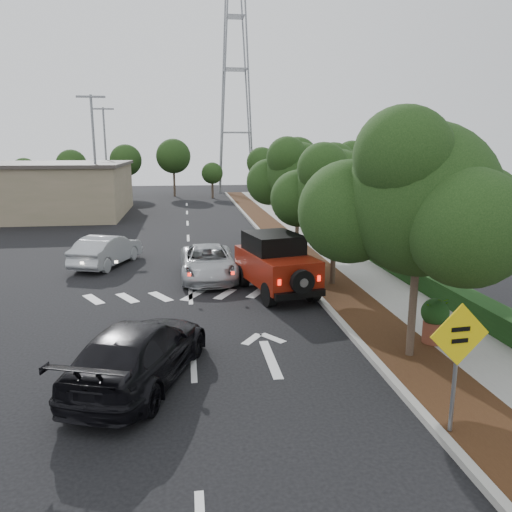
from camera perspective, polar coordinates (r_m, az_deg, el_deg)
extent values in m
plane|color=black|center=(13.16, -7.16, -12.08)|extent=(120.00, 120.00, 0.00)
cube|color=#9E9B93|center=(25.02, 2.93, 0.04)|extent=(0.20, 70.00, 0.15)
cube|color=black|center=(25.23, 5.16, 0.07)|extent=(1.80, 70.00, 0.12)
cube|color=gray|center=(25.72, 9.29, 0.20)|extent=(2.00, 70.00, 0.12)
cube|color=black|center=(26.10, 12.25, 1.02)|extent=(0.80, 70.00, 0.80)
cylinder|color=black|center=(19.71, -1.49, -2.29)|extent=(0.48, 0.91, 0.86)
cylinder|color=black|center=(20.31, 2.99, -1.86)|extent=(0.48, 0.91, 0.86)
cylinder|color=black|center=(17.27, 1.49, -4.42)|extent=(0.48, 0.91, 0.86)
cylinder|color=black|center=(17.95, 6.47, -3.85)|extent=(0.48, 0.91, 0.86)
cube|color=maroon|center=(18.64, 2.32, -1.28)|extent=(2.77, 4.32, 1.08)
cube|color=black|center=(18.74, 1.95, 1.56)|extent=(2.22, 2.53, 0.69)
cube|color=maroon|center=(20.02, 0.62, -0.56)|extent=(1.91, 1.47, 0.88)
cube|color=black|center=(16.94, 5.06, -4.43)|extent=(1.84, 0.60, 0.24)
cylinder|color=black|center=(16.68, 5.32, -2.98)|extent=(0.85, 0.41, 0.82)
cube|color=#FF190C|center=(16.56, 2.70, -3.04)|extent=(0.11, 0.07, 0.19)
cube|color=#FF190C|center=(17.19, 7.22, -2.56)|extent=(0.11, 0.07, 0.19)
imported|color=#A7AAAE|center=(20.99, -5.51, -0.74)|extent=(2.33, 4.91, 1.35)
imported|color=black|center=(12.19, -13.19, -10.63)|extent=(3.58, 5.43, 1.46)
imported|color=#A8AAAF|center=(24.14, -16.68, 0.64)|extent=(2.96, 4.64, 1.44)
imported|color=#A5A8AD|center=(40.24, -22.29, 4.92)|extent=(5.13, 2.99, 1.64)
cylinder|color=slate|center=(10.23, 21.78, -12.36)|extent=(0.08, 0.08, 2.34)
cube|color=yellow|center=(9.91, 22.26, -8.33)|extent=(1.20, 0.13, 1.20)
cube|color=black|center=(9.86, 22.38, -7.76)|extent=(0.38, 0.04, 0.08)
cube|color=black|center=(9.93, 22.28, -8.97)|extent=(0.33, 0.04, 0.08)
cylinder|color=brown|center=(14.75, 19.63, -8.16)|extent=(0.64, 0.64, 0.60)
sphere|color=black|center=(14.57, 19.79, -6.06)|extent=(0.75, 0.75, 0.75)
imported|color=black|center=(14.54, 19.82, -5.73)|extent=(0.68, 0.60, 0.71)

